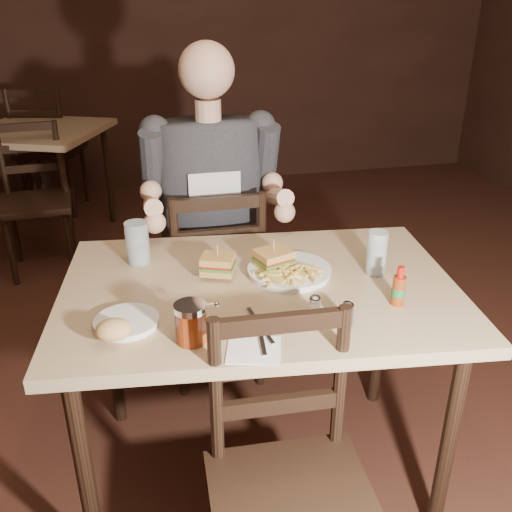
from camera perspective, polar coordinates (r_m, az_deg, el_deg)
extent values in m
plane|color=black|center=(2.23, -2.34, -21.42)|extent=(7.00, 7.00, 0.00)
plane|color=#382017|center=(5.01, -11.02, 22.45)|extent=(6.00, 0.00, 6.00)
cube|color=tan|center=(1.81, 0.36, -3.52)|extent=(1.33, 0.97, 0.04)
cylinder|color=black|center=(1.80, -16.69, -20.33)|extent=(0.05, 0.05, 0.73)
cylinder|color=black|center=(2.31, -14.23, -8.55)|extent=(0.05, 0.05, 0.73)
cylinder|color=black|center=(1.92, 18.66, -17.43)|extent=(0.05, 0.05, 0.73)
cylinder|color=black|center=(2.40, 12.34, -6.95)|extent=(0.05, 0.05, 0.73)
cube|color=tan|center=(4.13, -21.06, 11.56)|extent=(1.05, 1.05, 0.04)
cylinder|color=black|center=(4.66, -21.84, 7.90)|extent=(0.04, 0.04, 0.73)
cylinder|color=black|center=(3.82, -18.32, 4.83)|extent=(0.04, 0.04, 0.73)
cylinder|color=black|center=(4.36, -14.55, 7.81)|extent=(0.04, 0.04, 0.73)
cylinder|color=white|center=(1.87, 3.35, -1.60)|extent=(0.30, 0.30, 0.02)
ellipsoid|color=maroon|center=(1.86, 4.27, -1.29)|extent=(0.05, 0.05, 0.01)
cylinder|color=silver|center=(1.96, -11.77, 1.31)|extent=(0.09, 0.09, 0.15)
cylinder|color=silver|center=(1.89, 11.98, 0.31)|extent=(0.07, 0.07, 0.15)
cube|color=white|center=(1.50, -0.23, -9.35)|extent=(0.17, 0.16, 0.00)
cube|color=silver|center=(1.59, 0.40, -6.93)|extent=(0.04, 0.20, 0.00)
cube|color=silver|center=(1.54, 0.57, -8.25)|extent=(0.03, 0.16, 0.00)
cylinder|color=white|center=(1.64, -12.79, -6.55)|extent=(0.20, 0.20, 0.01)
ellipsoid|color=tan|center=(1.55, -14.09, -7.16)|extent=(0.10, 0.09, 0.06)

